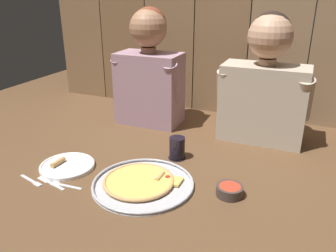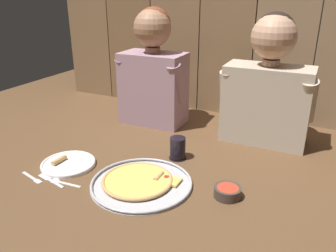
# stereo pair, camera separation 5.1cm
# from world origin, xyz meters

# --- Properties ---
(ground_plane) EXTENTS (3.20, 3.20, 0.00)m
(ground_plane) POSITION_xyz_m (0.00, 0.00, 0.00)
(ground_plane) COLOR brown
(pizza_tray) EXTENTS (0.39, 0.39, 0.03)m
(pizza_tray) POSITION_xyz_m (-0.04, -0.08, 0.01)
(pizza_tray) COLOR #B2B2B7
(pizza_tray) RESTS_ON ground
(dinner_plate) EXTENTS (0.23, 0.23, 0.03)m
(dinner_plate) POSITION_xyz_m (-0.39, -0.08, 0.01)
(dinner_plate) COLOR white
(dinner_plate) RESTS_ON ground
(drinking_glass) EXTENTS (0.08, 0.08, 0.10)m
(drinking_glass) POSITION_xyz_m (0.00, 0.18, 0.05)
(drinking_glass) COLOR black
(drinking_glass) RESTS_ON ground
(dipping_bowl) EXTENTS (0.10, 0.10, 0.04)m
(dipping_bowl) POSITION_xyz_m (0.28, -0.02, 0.02)
(dipping_bowl) COLOR #3D332D
(dipping_bowl) RESTS_ON ground
(table_fork) EXTENTS (0.13, 0.05, 0.01)m
(table_fork) POSITION_xyz_m (-0.45, -0.23, 0.00)
(table_fork) COLOR silver
(table_fork) RESTS_ON ground
(table_knife) EXTENTS (0.15, 0.05, 0.01)m
(table_knife) POSITION_xyz_m (-0.37, -0.21, 0.00)
(table_knife) COLOR silver
(table_knife) RESTS_ON ground
(table_spoon) EXTENTS (0.14, 0.03, 0.01)m
(table_spoon) POSITION_xyz_m (-0.33, -0.20, 0.00)
(table_spoon) COLOR silver
(table_spoon) RESTS_ON ground
(diner_left) EXTENTS (0.38, 0.21, 0.62)m
(diner_left) POSITION_xyz_m (-0.30, 0.53, 0.30)
(diner_left) COLOR gray
(diner_left) RESTS_ON ground
(diner_right) EXTENTS (0.43, 0.22, 0.61)m
(diner_right) POSITION_xyz_m (0.30, 0.53, 0.29)
(diner_right) COLOR #B2A38E
(diner_right) RESTS_ON ground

